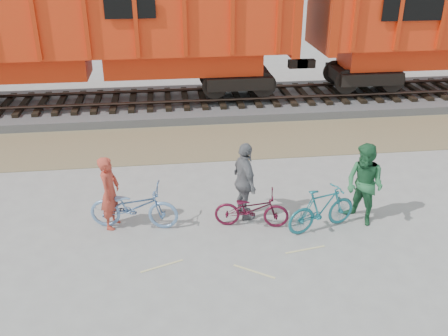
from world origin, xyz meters
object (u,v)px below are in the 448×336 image
(person_solo, at_px, (110,193))
(person_man, at_px, (364,185))
(bicycle_maroon, at_px, (252,209))
(bicycle_teal, at_px, (322,209))
(person_woman, at_px, (245,182))
(bicycle_blue, at_px, (134,206))
(hopper_car_center, at_px, (93,28))

(person_solo, distance_m, person_man, 5.65)
(bicycle_maroon, bearing_deg, person_man, -81.67)
(person_man, bearing_deg, bicycle_teal, -110.77)
(person_solo, height_order, person_woman, person_woman)
(bicycle_blue, bearing_deg, person_solo, 89.27)
(bicycle_teal, height_order, person_solo, person_solo)
(hopper_car_center, height_order, bicycle_teal, hopper_car_center)
(bicycle_maroon, relative_size, person_woman, 0.90)
(person_woman, bearing_deg, person_solo, 77.63)
(bicycle_blue, height_order, person_man, person_man)
(person_solo, height_order, person_man, person_man)
(hopper_car_center, xyz_separation_m, bicycle_teal, (5.65, -8.84, -2.49))
(bicycle_teal, xyz_separation_m, person_solo, (-4.63, 0.71, 0.34))
(hopper_car_center, bearing_deg, bicycle_teal, -57.40)
(hopper_car_center, bearing_deg, person_man, -52.40)
(bicycle_blue, bearing_deg, person_woman, -76.89)
(bicycle_blue, distance_m, person_solo, 0.61)
(bicycle_teal, relative_size, person_man, 0.90)
(bicycle_blue, xyz_separation_m, bicycle_maroon, (2.61, -0.29, -0.08))
(bicycle_blue, height_order, bicycle_teal, bicycle_blue)
(bicycle_maroon, bearing_deg, bicycle_teal, -90.81)
(bicycle_teal, bearing_deg, person_woman, 48.56)
(bicycle_teal, height_order, bicycle_maroon, bicycle_teal)
(hopper_car_center, relative_size, bicycle_maroon, 8.41)
(hopper_car_center, distance_m, person_solo, 8.48)
(bicycle_maroon, bearing_deg, person_woman, 25.00)
(hopper_car_center, distance_m, person_woman, 9.31)
(bicycle_maroon, bearing_deg, person_solo, 93.84)
(bicycle_maroon, xyz_separation_m, person_woman, (-0.10, 0.40, 0.49))
(hopper_car_center, relative_size, bicycle_blue, 7.05)
(person_woman, bearing_deg, person_man, -113.73)
(hopper_car_center, distance_m, bicycle_blue, 8.74)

